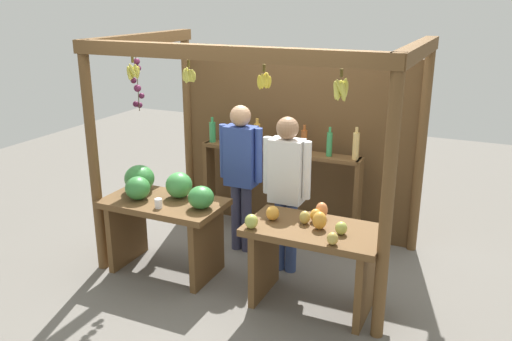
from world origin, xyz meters
name	(u,v)px	position (x,y,z in m)	size (l,w,h in m)	color
ground_plane	(263,257)	(0.00, 0.00, 0.00)	(12.00, 12.00, 0.00)	slate
market_stall	(278,128)	(0.00, 0.38, 1.32)	(2.90, 1.82, 2.25)	brown
fruit_counter_left	(163,207)	(-0.79, -0.62, 0.67)	(1.18, 0.65, 1.01)	brown
fruit_counter_right	(313,248)	(0.75, -0.64, 0.56)	(1.17, 0.64, 0.90)	brown
bottle_shelf_unit	(279,167)	(-0.08, 0.64, 0.80)	(1.86, 0.22, 1.34)	brown
vendor_man	(241,166)	(-0.29, 0.08, 0.95)	(0.48, 0.21, 1.58)	#35354F
vendor_woman	(287,182)	(0.31, -0.15, 0.93)	(0.48, 0.21, 1.57)	#34487F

